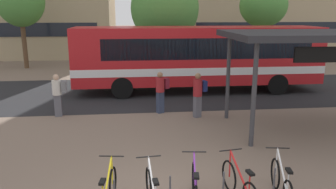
{
  "coord_description": "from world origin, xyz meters",
  "views": [
    {
      "loc": [
        -0.51,
        -5.84,
        3.9
      ],
      "look_at": [
        0.63,
        4.91,
        1.25
      ],
      "focal_mm": 36.01,
      "sensor_mm": 36.0,
      "label": 1
    }
  ],
  "objects_px": {
    "commuter_navy_pack_0": "(198,92)",
    "street_tree_2": "(20,0)",
    "parked_bicycle_purple_2": "(195,189)",
    "commuter_maroon_pack_1": "(161,89)",
    "street_tree_1": "(165,9)",
    "parked_bicycle_red_3": "(239,186)",
    "transit_shelter": "(329,38)",
    "city_bus": "(196,56)",
    "commuter_grey_pack_2": "(58,92)",
    "parked_bicycle_white_4": "(281,183)",
    "street_tree_0": "(263,5)"
  },
  "relations": [
    {
      "from": "transit_shelter",
      "to": "city_bus",
      "type": "bearing_deg",
      "value": 118.5
    },
    {
      "from": "parked_bicycle_purple_2",
      "to": "parked_bicycle_white_4",
      "type": "xyz_separation_m",
      "value": [
        1.86,
        0.02,
        0.0
      ]
    },
    {
      "from": "commuter_navy_pack_0",
      "to": "street_tree_1",
      "type": "xyz_separation_m",
      "value": [
        -0.41,
        8.87,
        3.13
      ]
    },
    {
      "from": "parked_bicycle_white_4",
      "to": "transit_shelter",
      "type": "bearing_deg",
      "value": -28.19
    },
    {
      "from": "parked_bicycle_white_4",
      "to": "street_tree_0",
      "type": "bearing_deg",
      "value": -10.22
    },
    {
      "from": "parked_bicycle_white_4",
      "to": "transit_shelter",
      "type": "relative_size",
      "value": 0.26
    },
    {
      "from": "commuter_navy_pack_0",
      "to": "street_tree_0",
      "type": "xyz_separation_m",
      "value": [
        7.04,
        12.06,
        3.39
      ]
    },
    {
      "from": "transit_shelter",
      "to": "street_tree_1",
      "type": "relative_size",
      "value": 1.05
    },
    {
      "from": "parked_bicycle_red_3",
      "to": "commuter_grey_pack_2",
      "type": "relative_size",
      "value": 1.05
    },
    {
      "from": "transit_shelter",
      "to": "street_tree_1",
      "type": "bearing_deg",
      "value": 112.69
    },
    {
      "from": "street_tree_1",
      "to": "parked_bicycle_red_3",
      "type": "bearing_deg",
      "value": -89.54
    },
    {
      "from": "parked_bicycle_purple_2",
      "to": "parked_bicycle_red_3",
      "type": "distance_m",
      "value": 0.94
    },
    {
      "from": "commuter_grey_pack_2",
      "to": "street_tree_2",
      "type": "distance_m",
      "value": 13.43
    },
    {
      "from": "street_tree_1",
      "to": "street_tree_2",
      "type": "height_order",
      "value": "street_tree_2"
    },
    {
      "from": "city_bus",
      "to": "commuter_grey_pack_2",
      "type": "bearing_deg",
      "value": 31.35
    },
    {
      "from": "commuter_navy_pack_0",
      "to": "street_tree_2",
      "type": "bearing_deg",
      "value": -74.8
    },
    {
      "from": "parked_bicycle_red_3",
      "to": "parked_bicycle_white_4",
      "type": "relative_size",
      "value": 1.0
    },
    {
      "from": "commuter_navy_pack_0",
      "to": "commuter_maroon_pack_1",
      "type": "xyz_separation_m",
      "value": [
        -1.35,
        0.71,
        -0.03
      ]
    },
    {
      "from": "city_bus",
      "to": "commuter_grey_pack_2",
      "type": "distance_m",
      "value": 7.06
    },
    {
      "from": "commuter_grey_pack_2",
      "to": "city_bus",
      "type": "bearing_deg",
      "value": -153.27
    },
    {
      "from": "parked_bicycle_red_3",
      "to": "commuter_maroon_pack_1",
      "type": "xyz_separation_m",
      "value": [
        -1.07,
        6.67,
        0.57
      ]
    },
    {
      "from": "commuter_navy_pack_0",
      "to": "street_tree_2",
      "type": "height_order",
      "value": "street_tree_2"
    },
    {
      "from": "street_tree_2",
      "to": "parked_bicycle_purple_2",
      "type": "bearing_deg",
      "value": -64.87
    },
    {
      "from": "commuter_navy_pack_0",
      "to": "street_tree_0",
      "type": "bearing_deg",
      "value": -143.28
    },
    {
      "from": "parked_bicycle_red_3",
      "to": "commuter_navy_pack_0",
      "type": "bearing_deg",
      "value": -11.22
    },
    {
      "from": "transit_shelter",
      "to": "commuter_navy_pack_0",
      "type": "height_order",
      "value": "transit_shelter"
    },
    {
      "from": "commuter_maroon_pack_1",
      "to": "street_tree_2",
      "type": "bearing_deg",
      "value": -81.67
    },
    {
      "from": "parked_bicycle_purple_2",
      "to": "transit_shelter",
      "type": "relative_size",
      "value": 0.26
    },
    {
      "from": "commuter_grey_pack_2",
      "to": "street_tree_2",
      "type": "xyz_separation_m",
      "value": [
        -4.71,
        12.01,
        3.74
      ]
    },
    {
      "from": "transit_shelter",
      "to": "parked_bicycle_red_3",
      "type": "bearing_deg",
      "value": -134.07
    },
    {
      "from": "commuter_grey_pack_2",
      "to": "parked_bicycle_red_3",
      "type": "bearing_deg",
      "value": 122.38
    },
    {
      "from": "city_bus",
      "to": "parked_bicycle_purple_2",
      "type": "distance_m",
      "value": 10.57
    },
    {
      "from": "parked_bicycle_red_3",
      "to": "street_tree_2",
      "type": "bearing_deg",
      "value": 19.02
    },
    {
      "from": "commuter_navy_pack_0",
      "to": "commuter_maroon_pack_1",
      "type": "distance_m",
      "value": 1.53
    },
    {
      "from": "parked_bicycle_white_4",
      "to": "street_tree_2",
      "type": "distance_m",
      "value": 21.88
    },
    {
      "from": "parked_bicycle_purple_2",
      "to": "commuter_maroon_pack_1",
      "type": "bearing_deg",
      "value": 8.46
    },
    {
      "from": "commuter_maroon_pack_1",
      "to": "street_tree_2",
      "type": "relative_size",
      "value": 0.25
    },
    {
      "from": "parked_bicycle_purple_2",
      "to": "street_tree_1",
      "type": "bearing_deg",
      "value": 4.23
    },
    {
      "from": "parked_bicycle_red_3",
      "to": "street_tree_2",
      "type": "relative_size",
      "value": 0.26
    },
    {
      "from": "city_bus",
      "to": "street_tree_1",
      "type": "distance_m",
      "value": 5.23
    },
    {
      "from": "transit_shelter",
      "to": "street_tree_0",
      "type": "bearing_deg",
      "value": 77.61
    },
    {
      "from": "parked_bicycle_white_4",
      "to": "street_tree_2",
      "type": "bearing_deg",
      "value": 39.01
    },
    {
      "from": "parked_bicycle_purple_2",
      "to": "street_tree_1",
      "type": "xyz_separation_m",
      "value": [
        0.82,
        14.85,
        3.72
      ]
    },
    {
      "from": "parked_bicycle_purple_2",
      "to": "commuter_maroon_pack_1",
      "type": "distance_m",
      "value": 6.71
    },
    {
      "from": "commuter_navy_pack_0",
      "to": "street_tree_1",
      "type": "relative_size",
      "value": 0.27
    },
    {
      "from": "parked_bicycle_purple_2",
      "to": "street_tree_2",
      "type": "xyz_separation_m",
      "value": [
        -8.75,
        18.66,
        4.3
      ]
    },
    {
      "from": "parked_bicycle_white_4",
      "to": "street_tree_2",
      "type": "height_order",
      "value": "street_tree_2"
    },
    {
      "from": "commuter_navy_pack_0",
      "to": "commuter_grey_pack_2",
      "type": "distance_m",
      "value": 5.32
    },
    {
      "from": "parked_bicycle_red_3",
      "to": "parked_bicycle_white_4",
      "type": "distance_m",
      "value": 0.91
    },
    {
      "from": "commuter_grey_pack_2",
      "to": "street_tree_1",
      "type": "relative_size",
      "value": 0.26
    }
  ]
}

